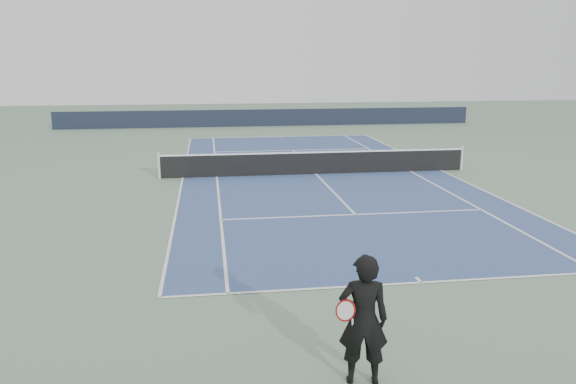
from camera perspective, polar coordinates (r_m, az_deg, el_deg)
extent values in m
plane|color=slate|center=(23.47, 2.85, 1.81)|extent=(80.00, 80.00, 0.00)
cube|color=#354C7E|center=(23.47, 2.85, 1.83)|extent=(10.97, 23.77, 0.01)
cylinder|color=silver|center=(23.04, -12.98, 2.63)|extent=(0.10, 0.10, 1.07)
cylinder|color=silver|center=(25.37, 17.23, 3.32)|extent=(0.10, 0.10, 1.07)
cube|color=black|center=(23.39, 2.86, 2.92)|extent=(12.80, 0.03, 0.90)
cube|color=white|center=(23.31, 2.88, 4.06)|extent=(12.80, 0.04, 0.06)
cube|color=black|center=(40.91, -1.93, 7.55)|extent=(30.00, 0.25, 1.20)
imported|color=black|center=(8.36, 7.66, -12.73)|extent=(0.84, 0.66, 1.99)
torus|color=maroon|center=(8.17, 5.87, -11.89)|extent=(0.34, 0.18, 0.36)
cylinder|color=white|center=(8.17, 5.87, -11.89)|extent=(0.29, 0.14, 0.32)
cylinder|color=white|center=(8.34, 6.59, -13.35)|extent=(0.08, 0.13, 0.27)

